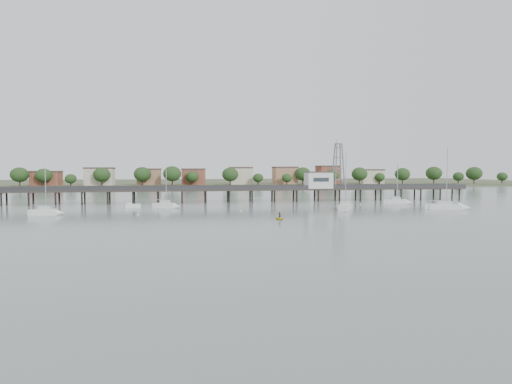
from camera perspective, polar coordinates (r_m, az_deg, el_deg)
The scene contains 14 objects.
ground_plane at distance 71.71m, azimuth 4.59°, elevation -4.94°, with size 500.00×500.00×0.00m, color slate.
pier at distance 130.08m, azimuth -2.17°, elevation 0.31°, with size 150.00×5.00×5.50m.
pier_building at distance 135.75m, azimuth 8.34°, elevation 1.61°, with size 8.40×5.40×5.30m.
lattice_tower at distance 137.92m, azimuth 10.92°, elevation 3.45°, with size 3.20×3.20×15.50m.
sailboat_e at distance 129.97m, azimuth 18.62°, elevation -1.24°, with size 7.80×4.16×12.45m.
sailboat_c at distance 109.90m, azimuth 11.93°, elevation -1.90°, with size 6.86×9.11×14.84m.
sailboat_b at distance 111.82m, azimuth -11.57°, elevation -1.80°, with size 6.92×4.06×11.15m.
sailboat_d at distance 116.76m, azimuth 24.65°, elevation -1.83°, with size 10.51×6.07×16.51m.
sailboat_a at distance 103.18m, azimuth -25.89°, elevation -2.44°, with size 6.59×1.94×11.04m.
white_tender at distance 115.72m, azimuth -16.18°, elevation -1.78°, with size 4.30×2.50×1.57m.
yellow_dinghy at distance 85.14m, azimuth 3.16°, elevation -3.68°, with size 1.94×0.56×2.72m, color yellow.
dinghy_occupant at distance 85.14m, azimuth 3.16°, elevation -3.68°, with size 0.46×1.25×0.30m, color black.
mooring_buoys at distance 101.53m, azimuth 2.59°, elevation -2.55°, with size 69.20×27.69×0.39m.
far_shore at distance 308.92m, azimuth -6.78°, elevation 1.32°, with size 500.00×170.00×10.40m.
Camera 1 is at (-18.20, -68.65, 9.89)m, focal length 30.00 mm.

